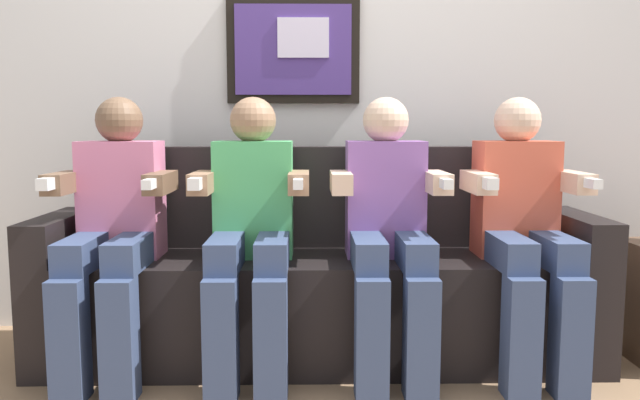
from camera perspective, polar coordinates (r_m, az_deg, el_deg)
The scene contains 7 objects.
ground_plane at distance 2.51m, azimuth 0.06°, elevation -16.46°, with size 6.15×6.15×0.00m, color #8C6B4C.
back_wall_assembly at distance 3.09m, azimuth -0.25°, elevation 12.50°, with size 4.73×0.10×2.60m.
couch at distance 2.72m, azimuth -0.06°, elevation -7.69°, with size 2.33×0.58×0.90m.
person_leftmost at distance 2.62m, azimuth -18.27°, elevation -2.06°, with size 0.46×0.56×1.11m.
person_left_center at distance 2.51m, azimuth -6.26°, elevation -2.12°, with size 0.46×0.56×1.11m.
person_right_center at distance 2.52m, azimuth 6.24°, elevation -2.10°, with size 0.46×0.56×1.11m.
person_rightmost at distance 2.64m, azimuth 18.07°, elevation -1.97°, with size 0.46×0.56×1.11m.
Camera 1 is at (-0.04, -2.31, 0.99)m, focal length 35.12 mm.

